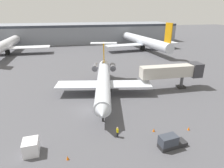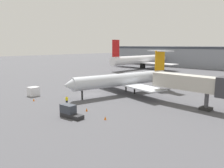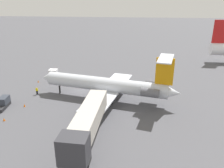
% 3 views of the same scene
% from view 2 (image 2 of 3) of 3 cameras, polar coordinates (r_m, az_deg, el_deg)
% --- Properties ---
extents(ground_plane, '(400.00, 400.00, 0.10)m').
position_cam_2_polar(ground_plane, '(50.57, -4.84, -2.80)').
color(ground_plane, '#4C4C51').
extents(regional_jet, '(21.20, 28.79, 9.61)m').
position_cam_2_polar(regional_jet, '(51.64, 3.63, 1.30)').
color(regional_jet, silver).
rests_on(regional_jet, ground_plane).
extents(jet_bridge, '(14.65, 3.34, 5.97)m').
position_cam_2_polar(jet_bridge, '(41.91, 20.44, 0.04)').
color(jet_bridge, '#B7B2A8').
rests_on(jet_bridge, ground_plane).
extents(ground_crew_marshaller, '(0.31, 0.43, 1.69)m').
position_cam_2_polar(ground_crew_marshaller, '(42.61, -11.35, -4.08)').
color(ground_crew_marshaller, black).
rests_on(ground_crew_marshaller, ground_plane).
extents(baggage_tug_lead, '(4.13, 1.85, 1.90)m').
position_cam_2_polar(baggage_tug_lead, '(35.52, -10.62, -6.88)').
color(baggage_tug_lead, '#262628').
rests_on(baggage_tug_lead, ground_plane).
extents(cargo_container_uld, '(1.99, 2.19, 1.95)m').
position_cam_2_polar(cargo_container_uld, '(52.15, -19.21, -1.78)').
color(cargo_container_uld, silver).
rests_on(cargo_container_uld, ground_plane).
extents(traffic_cone_near, '(0.36, 0.36, 0.55)m').
position_cam_2_polar(traffic_cone_near, '(47.39, -19.14, -3.76)').
color(traffic_cone_near, orange).
rests_on(traffic_cone_near, ground_plane).
extents(traffic_cone_mid, '(0.36, 0.36, 0.55)m').
position_cam_2_polar(traffic_cone_mid, '(33.80, -1.72, -8.57)').
color(traffic_cone_mid, orange).
rests_on(traffic_cone_mid, ground_plane).
extents(traffic_cone_far, '(0.36, 0.36, 0.55)m').
position_cam_2_polar(traffic_cone_far, '(38.26, -6.41, -6.44)').
color(traffic_cone_far, orange).
rests_on(traffic_cone_far, ground_plane).
extents(parked_airliner_west_end, '(34.50, 41.04, 13.20)m').
position_cam_2_polar(parked_airliner_west_end, '(109.07, 7.70, 6.11)').
color(parked_airliner_west_end, white).
rests_on(parked_airliner_west_end, ground_plane).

